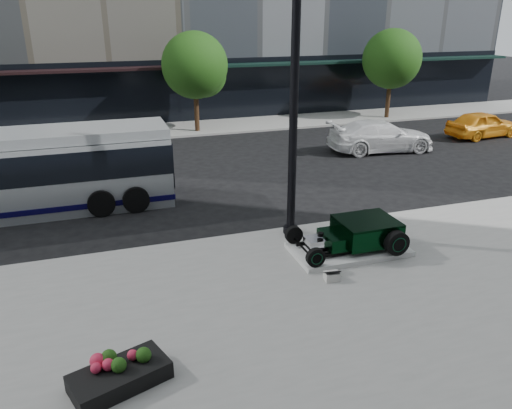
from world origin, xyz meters
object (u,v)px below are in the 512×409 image
object	(u,v)px
hot_rod	(360,232)
flower_planter	(120,375)
yellow_taxi	(483,124)
lamppost	(294,109)
white_sedan	(381,136)

from	to	relation	value
hot_rod	flower_planter	bearing A→B (deg)	-152.79
yellow_taxi	hot_rod	bearing A→B (deg)	122.34
lamppost	yellow_taxi	world-z (taller)	lamppost
hot_rod	lamppost	xyz separation A→B (m)	(-1.46, 1.83, 3.41)
hot_rod	yellow_taxi	xyz separation A→B (m)	(14.13, 11.00, 0.05)
white_sedan	yellow_taxi	size ratio (longest dim) A/B	1.24
lamppost	yellow_taxi	bearing A→B (deg)	30.47
lamppost	hot_rod	bearing A→B (deg)	-51.47
flower_planter	white_sedan	distance (m)	19.80
white_sedan	yellow_taxi	world-z (taller)	white_sedan
hot_rod	yellow_taxi	size ratio (longest dim) A/B	0.73
hot_rod	flower_planter	world-z (taller)	hot_rod
lamppost	yellow_taxi	size ratio (longest dim) A/B	1.96
flower_planter	yellow_taxi	xyz separation A→B (m)	(21.33, 14.70, 0.42)
lamppost	white_sedan	size ratio (longest dim) A/B	1.58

